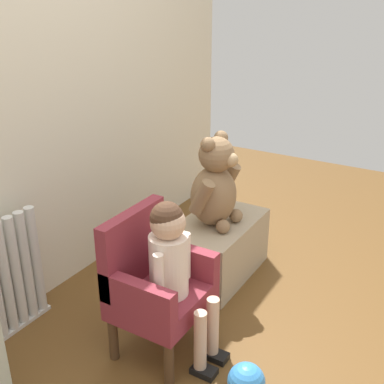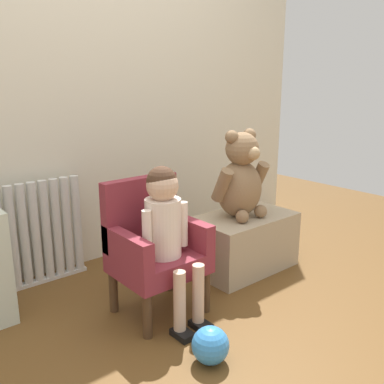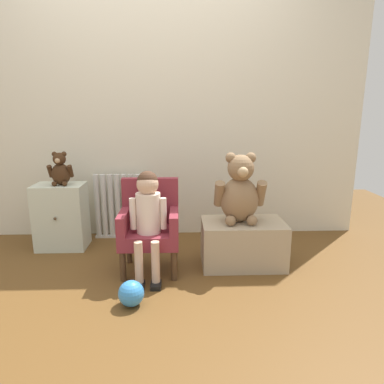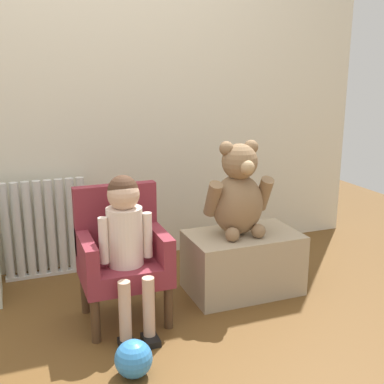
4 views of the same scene
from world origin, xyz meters
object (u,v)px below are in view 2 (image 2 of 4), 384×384
Objects in this scene: radiator at (41,233)px; toy_ball at (211,345)px; low_bench at (243,242)px; child_figure at (166,222)px; large_teddy_bear at (240,179)px; child_armchair at (154,245)px.

radiator is 3.79× the size of toy_ball.
child_figure is at bearing -167.78° from low_bench.
low_bench is 1.19× the size of large_teddy_bear.
child_armchair is at bearing 81.24° from toy_ball.
child_armchair is 0.70m from large_teddy_bear.
child_figure is (0.00, -0.11, 0.15)m from child_armchair.
child_figure is 0.58m from toy_ball.
radiator is 1.15× the size of large_teddy_bear.
child_armchair is (0.31, -0.65, 0.05)m from radiator.
child_armchair is at bearing -64.32° from radiator.
large_teddy_bear is at bearing 36.99° from toy_ball.
child_figure is 1.22× the size of low_bench.
radiator is at bearing 148.31° from large_teddy_bear.
radiator is at bearing 115.68° from child_armchair.
toy_ball is at bearing -144.64° from low_bench.
child_armchair is 1.29× the size of large_teddy_bear.
large_teddy_bear is at bearing 13.54° from child_figure.
child_figure is at bearing -166.46° from large_teddy_bear.
radiator is 0.72m from child_armchair.
radiator is 0.96× the size of low_bench.
child_armchair is at bearing -175.50° from large_teddy_bear.
toy_ball is (-0.08, -0.40, -0.41)m from child_figure.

